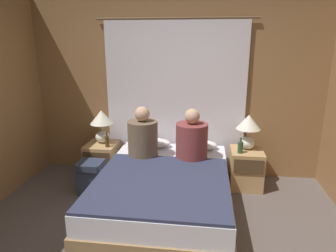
{
  "coord_description": "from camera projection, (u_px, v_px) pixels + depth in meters",
  "views": [
    {
      "loc": [
        0.43,
        -2.16,
        1.86
      ],
      "look_at": [
        0.0,
        1.14,
        0.91
      ],
      "focal_mm": 32.0,
      "sensor_mm": 36.0,
      "label": 1
    }
  ],
  "objects": [
    {
      "name": "blanket_on_bed",
      "position": [
        161.0,
        182.0,
        3.04
      ],
      "size": [
        1.37,
        1.36,
        0.03
      ],
      "color": "#2D334C",
      "rests_on": "bed"
    },
    {
      "name": "lamp_left",
      "position": [
        102.0,
        122.0,
        4.08
      ],
      "size": [
        0.31,
        0.31,
        0.45
      ],
      "color": "silver",
      "rests_on": "nightstand_left"
    },
    {
      "name": "nightstand_right",
      "position": [
        246.0,
        168.0,
        3.92
      ],
      "size": [
        0.41,
        0.46,
        0.5
      ],
      "color": "tan",
      "rests_on": "ground_plane"
    },
    {
      "name": "curtain_panel",
      "position": [
        175.0,
        100.0,
        4.13
      ],
      "size": [
        2.11,
        0.02,
        2.15
      ],
      "color": "silver",
      "rests_on": "ground_plane"
    },
    {
      "name": "person_left_in_bed",
      "position": [
        143.0,
        137.0,
        3.7
      ],
      "size": [
        0.37,
        0.37,
        0.64
      ],
      "color": "brown",
      "rests_on": "bed"
    },
    {
      "name": "backpack_on_floor",
      "position": [
        91.0,
        175.0,
        3.75
      ],
      "size": [
        0.3,
        0.28,
        0.42
      ],
      "color": "#333D56",
      "rests_on": "ground_plane"
    },
    {
      "name": "pillow_right",
      "position": [
        196.0,
        144.0,
        4.01
      ],
      "size": [
        0.57,
        0.29,
        0.12
      ],
      "color": "white",
      "rests_on": "bed"
    },
    {
      "name": "pillow_left",
      "position": [
        150.0,
        142.0,
        4.09
      ],
      "size": [
        0.57,
        0.29,
        0.12
      ],
      "color": "white",
      "rests_on": "bed"
    },
    {
      "name": "wall_back",
      "position": [
        176.0,
        87.0,
        4.14
      ],
      "size": [
        4.09,
        0.06,
        2.5
      ],
      "color": "olive",
      "rests_on": "ground_plane"
    },
    {
      "name": "person_right_in_bed",
      "position": [
        192.0,
        139.0,
        3.63
      ],
      "size": [
        0.39,
        0.39,
        0.63
      ],
      "color": "brown",
      "rests_on": "bed"
    },
    {
      "name": "nightstand_left",
      "position": [
        103.0,
        161.0,
        4.16
      ],
      "size": [
        0.41,
        0.46,
        0.5
      ],
      "color": "tan",
      "rests_on": "ground_plane"
    },
    {
      "name": "beer_bottle_on_left_stand",
      "position": [
        107.0,
        141.0,
        3.96
      ],
      "size": [
        0.06,
        0.06,
        0.21
      ],
      "color": "#513819",
      "rests_on": "nightstand_left"
    },
    {
      "name": "beer_bottle_on_right_stand",
      "position": [
        240.0,
        147.0,
        3.74
      ],
      "size": [
        0.07,
        0.07,
        0.2
      ],
      "color": "#2D4C28",
      "rests_on": "nightstand_right"
    },
    {
      "name": "bed",
      "position": [
        165.0,
        191.0,
        3.37
      ],
      "size": [
        1.43,
        1.97,
        0.46
      ],
      "color": "#99754C",
      "rests_on": "ground_plane"
    },
    {
      "name": "lamp_right",
      "position": [
        248.0,
        127.0,
        3.84
      ],
      "size": [
        0.31,
        0.31,
        0.45
      ],
      "color": "silver",
      "rests_on": "nightstand_right"
    }
  ]
}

